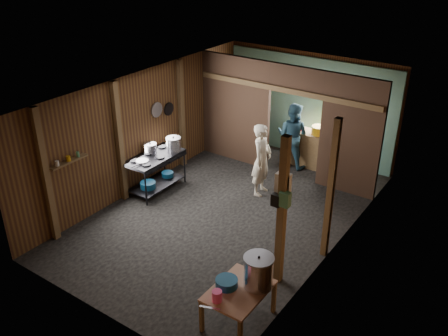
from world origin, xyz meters
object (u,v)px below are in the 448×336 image
Objects in this scene: prep_table at (239,306)px; pink_bucket at (217,296)px; cook at (262,160)px; gas_range at (156,173)px; stove_pot_large at (174,145)px; stock_pot at (258,272)px; yellow_tub at (319,130)px.

pink_bucket is (-0.13, -0.37, 0.38)m from prep_table.
cook reaches higher than pink_bucket.
gas_range is 4.39m from prep_table.
gas_range is at bearing 113.87° from cook.
stock_pot is at bearing -34.51° from stove_pot_large.
cook is (-1.60, 3.90, 0.12)m from pink_bucket.
stock_pot reaches higher than gas_range.
stove_pot_large is 0.21× the size of cook.
stove_pot_large is at bearing 141.72° from prep_table.
stove_pot_large is at bearing 137.21° from pink_bucket.
prep_table is 0.54m from pink_bucket.
pink_bucket is 5.90m from yellow_tub.
stock_pot reaches higher than prep_table.
gas_range is 0.87× the size of cook.
pink_bucket is at bearing -78.62° from yellow_tub.
pink_bucket is 0.48× the size of yellow_tub.
gas_range is 2.68× the size of stock_pot.
cook is (-1.73, 3.54, 0.50)m from prep_table.
stock_pot is 1.46× the size of yellow_tub.
gas_range is 3.92× the size of yellow_tub.
pink_bucket is at bearing -116.49° from stock_pot.
yellow_tub is (-1.46, 5.18, 0.11)m from stock_pot.
gas_range is 0.74m from stove_pot_large.
pink_bucket is at bearing -37.10° from gas_range.
stove_pot_large is (0.17, 0.45, 0.56)m from gas_range.
stock_pot is 5.38m from yellow_tub.
pink_bucket reaches higher than prep_table.
prep_table is 1.93× the size of stock_pot.
gas_range is 3.95m from yellow_tub.
stove_pot_large reaches higher than stock_pot.
gas_range is at bearing -128.23° from yellow_tub.
stove_pot_large is (-3.54, 2.79, 0.67)m from prep_table.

